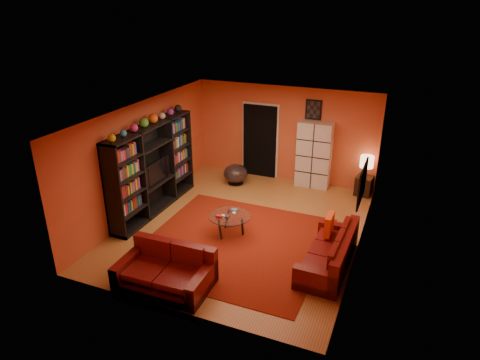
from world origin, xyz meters
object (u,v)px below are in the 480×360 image
at_px(sofa, 332,254).
at_px(loveseat, 167,270).
at_px(table_lamp, 367,162).
at_px(storage_cabinet, 314,155).
at_px(entertainment_unit, 153,169).
at_px(side_table, 364,186).
at_px(tv, 154,172).
at_px(coffee_table, 230,217).
at_px(bowl_chair, 236,174).

distance_m(sofa, loveseat, 3.07).
bearing_deg(table_lamp, sofa, -91.92).
xyz_separation_m(storage_cabinet, table_lamp, (1.37, -0.05, 0.01)).
xyz_separation_m(entertainment_unit, side_table, (4.53, 2.75, -0.80)).
bearing_deg(side_table, entertainment_unit, -148.71).
xyz_separation_m(tv, loveseat, (1.75, -2.37, -0.71)).
bearing_deg(loveseat, tv, 34.74).
height_order(tv, side_table, tv).
bearing_deg(sofa, coffee_table, 172.21).
relative_size(loveseat, side_table, 3.33).
bearing_deg(sofa, side_table, 89.73).
bearing_deg(table_lamp, entertainment_unit, -148.71).
distance_m(tv, side_table, 5.33).
relative_size(entertainment_unit, sofa, 1.53).
distance_m(coffee_table, table_lamp, 4.00).
relative_size(loveseat, storage_cabinet, 0.94).
height_order(coffee_table, table_lamp, table_lamp).
height_order(sofa, storage_cabinet, storage_cabinet).
xyz_separation_m(tv, sofa, (4.36, -0.76, -0.71)).
distance_m(bowl_chair, side_table, 3.39).
relative_size(sofa, side_table, 3.93).
xyz_separation_m(coffee_table, bowl_chair, (-0.95, 2.55, -0.12)).
relative_size(sofa, bowl_chair, 2.95).
distance_m(loveseat, side_table, 5.84).
distance_m(entertainment_unit, loveseat, 3.11).
xyz_separation_m(storage_cabinet, bowl_chair, (-1.97, -0.66, -0.60)).
bearing_deg(sofa, entertainment_unit, 171.43).
height_order(sofa, side_table, sofa).
bearing_deg(loveseat, bowl_chair, 6.01).
distance_m(loveseat, coffee_table, 2.03).
relative_size(side_table, table_lamp, 0.89).
bearing_deg(sofa, loveseat, -146.52).
bearing_deg(entertainment_unit, coffee_table, -11.03).
height_order(entertainment_unit, coffee_table, entertainment_unit).
height_order(storage_cabinet, table_lamp, storage_cabinet).
relative_size(entertainment_unit, loveseat, 1.80).
relative_size(entertainment_unit, coffee_table, 3.33).
distance_m(entertainment_unit, bowl_chair, 2.56).
relative_size(tv, sofa, 0.49).
xyz_separation_m(loveseat, bowl_chair, (-0.61, 4.55, 0.01)).
xyz_separation_m(loveseat, side_table, (2.73, 5.16, -0.03)).
xyz_separation_m(sofa, table_lamp, (0.12, 3.54, 0.61)).
distance_m(tv, table_lamp, 5.27).
bearing_deg(side_table, storage_cabinet, 177.90).
xyz_separation_m(entertainment_unit, storage_cabinet, (3.16, 2.80, -0.16)).
bearing_deg(table_lamp, storage_cabinet, 177.90).
bearing_deg(side_table, loveseat, -117.84).
xyz_separation_m(storage_cabinet, side_table, (1.37, -0.05, -0.64)).
height_order(storage_cabinet, side_table, storage_cabinet).
distance_m(tv, storage_cabinet, 4.21).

